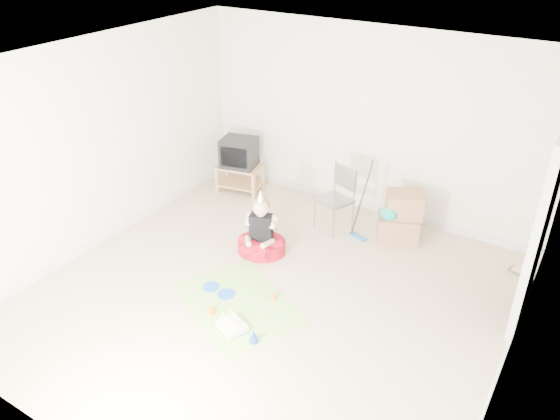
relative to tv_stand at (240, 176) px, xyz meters
The scene contains 16 objects.
ground 2.70m from the tv_stand, 47.54° to the right, with size 5.00×5.00×0.00m, color #CAAE91.
doorway_recess 4.43m from the tv_stand, 10.34° to the right, with size 0.02×0.90×2.05m, color black.
tv_stand is the anchor object (origin of this frame).
crt_tv 0.38m from the tv_stand, 116.57° to the right, with size 0.51×0.42×0.44m, color black.
folding_chair 1.78m from the tv_stand, ahead, with size 0.52×0.51×0.91m.
cardboard_boxes 2.60m from the tv_stand, ahead, with size 0.64×0.60×0.67m.
floor_mop 2.16m from the tv_stand, ahead, with size 0.27×0.33×1.01m.
book_pile 4.15m from the tv_stand, ahead, with size 0.26×0.30×0.08m.
seated_woman 1.78m from the tv_stand, 45.62° to the right, with size 0.78×0.78×0.89m.
party_mat 2.80m from the tv_stand, 55.03° to the right, with size 1.42×1.03×0.01m, color #F7349A.
birthday_cake 3.22m from the tv_stand, 55.94° to the right, with size 0.35×0.32×0.14m.
blue_plate_near 2.63m from the tv_stand, 57.96° to the right, with size 0.20×0.20×0.01m, color blue.
blue_plate_far 2.51m from the tv_stand, 62.21° to the right, with size 0.20×0.20×0.01m, color blue.
orange_cup_near 2.78m from the tv_stand, 46.84° to the right, with size 0.06×0.06×0.07m, color orange.
orange_cup_far 2.96m from the tv_stand, 60.63° to the right, with size 0.07×0.07×0.08m, color orange.
blue_party_hat 3.41m from the tv_stand, 52.08° to the right, with size 0.11×0.11×0.15m, color #1A42BA.
Camera 1 is at (2.72, -4.11, 3.87)m, focal length 35.00 mm.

